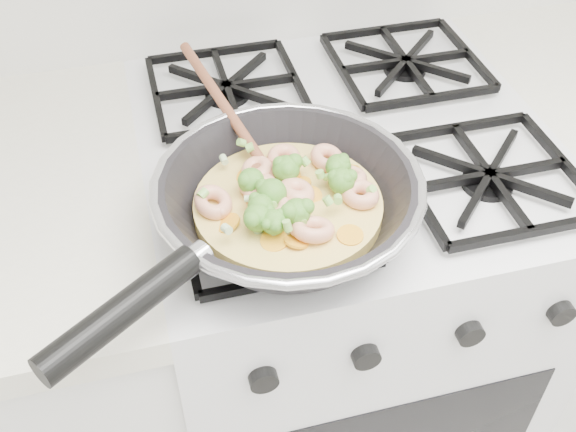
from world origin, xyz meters
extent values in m
cube|color=white|center=(0.00, 1.70, 0.45)|extent=(0.60, 0.60, 0.90)
cube|color=black|center=(0.00, 1.70, 0.91)|extent=(0.56, 0.56, 0.02)
torus|color=silver|center=(-0.13, 1.53, 0.98)|extent=(0.33, 0.33, 0.01)
cylinder|color=black|center=(-0.34, 1.39, 0.98)|extent=(0.17, 0.13, 0.03)
cylinder|color=#EACC65|center=(-0.13, 1.53, 0.95)|extent=(0.23, 0.23, 0.02)
ellipsoid|color=brown|center=(-0.15, 1.58, 0.97)|extent=(0.06, 0.07, 0.02)
cylinder|color=brown|center=(-0.18, 1.71, 0.99)|extent=(0.07, 0.24, 0.06)
torus|color=#EAAD8A|center=(-0.12, 1.60, 0.97)|extent=(0.07, 0.07, 0.02)
torus|color=#EAAD8A|center=(-0.12, 1.47, 0.97)|extent=(0.06, 0.06, 0.03)
torus|color=#EAAD8A|center=(-0.12, 1.53, 0.97)|extent=(0.07, 0.06, 0.03)
torus|color=#EAAD8A|center=(-0.16, 1.58, 0.97)|extent=(0.06, 0.06, 0.03)
torus|color=#EAAD8A|center=(-0.16, 1.51, 0.97)|extent=(0.08, 0.07, 0.03)
torus|color=#EAAD8A|center=(-0.05, 1.54, 0.97)|extent=(0.07, 0.06, 0.03)
torus|color=#EAAD8A|center=(-0.07, 1.58, 0.97)|extent=(0.06, 0.06, 0.02)
torus|color=#EAAD8A|center=(-0.05, 1.51, 0.97)|extent=(0.07, 0.07, 0.02)
torus|color=#EAAD8A|center=(-0.22, 1.54, 0.97)|extent=(0.07, 0.07, 0.02)
torus|color=#EAAD8A|center=(-0.16, 1.55, 0.97)|extent=(0.07, 0.07, 0.03)
torus|color=#EAAD8A|center=(-0.16, 1.54, 0.97)|extent=(0.07, 0.07, 0.03)
ellipsoid|color=#559631|center=(-0.14, 1.49, 0.98)|extent=(0.04, 0.04, 0.03)
ellipsoid|color=#559631|center=(-0.13, 1.56, 0.98)|extent=(0.04, 0.04, 0.03)
ellipsoid|color=#559631|center=(-0.16, 1.48, 0.98)|extent=(0.04, 0.04, 0.03)
ellipsoid|color=#559631|center=(-0.17, 1.51, 0.98)|extent=(0.04, 0.04, 0.03)
ellipsoid|color=#559631|center=(-0.18, 1.49, 0.98)|extent=(0.04, 0.04, 0.03)
ellipsoid|color=#559631|center=(-0.06, 1.55, 0.98)|extent=(0.04, 0.04, 0.03)
ellipsoid|color=#559631|center=(-0.17, 1.55, 0.98)|extent=(0.04, 0.04, 0.03)
ellipsoid|color=#559631|center=(-0.15, 1.52, 0.98)|extent=(0.05, 0.05, 0.04)
ellipsoid|color=#559631|center=(-0.07, 1.53, 0.98)|extent=(0.04, 0.04, 0.03)
cylinder|color=orange|center=(-0.12, 1.57, 0.96)|extent=(0.04, 0.04, 0.01)
cylinder|color=orange|center=(-0.17, 1.47, 0.96)|extent=(0.04, 0.04, 0.01)
cylinder|color=orange|center=(-0.16, 1.59, 0.96)|extent=(0.04, 0.04, 0.00)
cylinder|color=orange|center=(-0.08, 1.45, 0.96)|extent=(0.04, 0.04, 0.01)
cylinder|color=orange|center=(-0.14, 1.46, 0.96)|extent=(0.03, 0.03, 0.01)
cylinder|color=orange|center=(-0.17, 1.51, 0.96)|extent=(0.03, 0.03, 0.00)
cylinder|color=orange|center=(-0.13, 1.49, 0.96)|extent=(0.04, 0.04, 0.00)
cylinder|color=orange|center=(-0.17, 1.58, 0.96)|extent=(0.04, 0.04, 0.01)
cylinder|color=orange|center=(-0.05, 1.56, 0.96)|extent=(0.04, 0.04, 0.01)
cylinder|color=orange|center=(-0.11, 1.55, 0.96)|extent=(0.04, 0.04, 0.00)
cylinder|color=orange|center=(-0.06, 1.53, 0.96)|extent=(0.03, 0.03, 0.01)
cylinder|color=orange|center=(-0.21, 1.51, 0.96)|extent=(0.04, 0.04, 0.01)
cylinder|color=orange|center=(-0.11, 1.53, 0.96)|extent=(0.04, 0.04, 0.01)
cylinder|color=#82C34E|center=(-0.04, 1.50, 0.97)|extent=(0.01, 0.01, 0.01)
cylinder|color=#82C34E|center=(-0.13, 1.48, 0.97)|extent=(0.01, 0.01, 0.01)
cylinder|color=#82C34E|center=(-0.15, 1.46, 0.98)|extent=(0.01, 0.01, 0.01)
cylinder|color=#82C34E|center=(-0.16, 1.57, 0.97)|extent=(0.01, 0.01, 0.01)
cylinder|color=#B8D899|center=(-0.20, 1.61, 0.97)|extent=(0.01, 0.01, 0.01)
cylinder|color=#82C34E|center=(-0.23, 1.54, 0.98)|extent=(0.01, 0.01, 0.01)
cylinder|color=#82C34E|center=(-0.17, 1.62, 0.98)|extent=(0.01, 0.01, 0.01)
cylinder|color=#B8D899|center=(-0.17, 1.50, 0.97)|extent=(0.01, 0.01, 0.01)
cylinder|color=#B8D899|center=(-0.18, 1.53, 0.97)|extent=(0.01, 0.01, 0.01)
cylinder|color=#B8D899|center=(-0.22, 1.48, 0.98)|extent=(0.01, 0.01, 0.01)
cylinder|color=#82C34E|center=(-0.10, 1.57, 0.98)|extent=(0.01, 0.01, 0.01)
cylinder|color=#82C34E|center=(-0.08, 1.49, 0.98)|extent=(0.01, 0.01, 0.01)
cylinder|color=#82C34E|center=(-0.16, 1.51, 0.97)|extent=(0.01, 0.01, 0.01)
cylinder|color=#82C34E|center=(-0.08, 1.54, 0.97)|extent=(0.01, 0.01, 0.01)
cylinder|color=#82C34E|center=(-0.16, 1.61, 0.98)|extent=(0.01, 0.01, 0.01)
cylinder|color=#82C34E|center=(-0.09, 1.54, 0.98)|extent=(0.01, 0.01, 0.01)
cylinder|color=#82C34E|center=(-0.10, 1.49, 0.98)|extent=(0.01, 0.01, 0.01)
camera|label=1|loc=(-0.29, 0.94, 1.51)|focal=42.67mm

